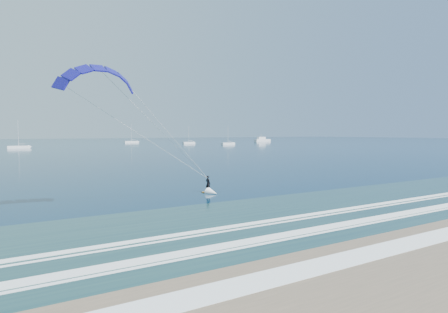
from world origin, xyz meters
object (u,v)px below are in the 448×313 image
at_px(kitesurfer_rig, 161,132).
at_px(sailboat_4, 228,144).
at_px(sailboat_3, 189,143).
at_px(motor_yacht, 262,140).
at_px(sailboat_2, 131,142).
at_px(sailboat_1, 19,147).

bearing_deg(kitesurfer_rig, sailboat_4, 54.84).
bearing_deg(sailboat_3, kitesurfer_rig, -118.24).
distance_m(kitesurfer_rig, motor_yacht, 258.88).
bearing_deg(kitesurfer_rig, motor_yacht, 49.79).
distance_m(sailboat_2, sailboat_4, 75.37).
distance_m(kitesurfer_rig, sailboat_4, 186.73).
bearing_deg(kitesurfer_rig, sailboat_2, 71.30).
xyz_separation_m(motor_yacht, sailboat_2, (-92.48, 22.77, -0.73)).
distance_m(sailboat_2, sailboat_3, 47.35).
distance_m(kitesurfer_rig, sailboat_3, 202.10).
bearing_deg(sailboat_2, sailboat_3, -63.73).
bearing_deg(motor_yacht, sailboat_2, 166.17).
relative_size(motor_yacht, sailboat_3, 1.22).
relative_size(kitesurfer_rig, motor_yacht, 1.53).
height_order(kitesurfer_rig, sailboat_3, kitesurfer_rig).
height_order(sailboat_1, sailboat_4, sailboat_1).
bearing_deg(motor_yacht, sailboat_4, -142.92).
bearing_deg(sailboat_4, sailboat_2, 115.82).
xyz_separation_m(sailboat_3, sailboat_4, (11.87, -25.38, 0.00)).
relative_size(kitesurfer_rig, sailboat_4, 1.80).
bearing_deg(sailboat_3, sailboat_2, 116.27).
bearing_deg(sailboat_4, sailboat_1, 177.59).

